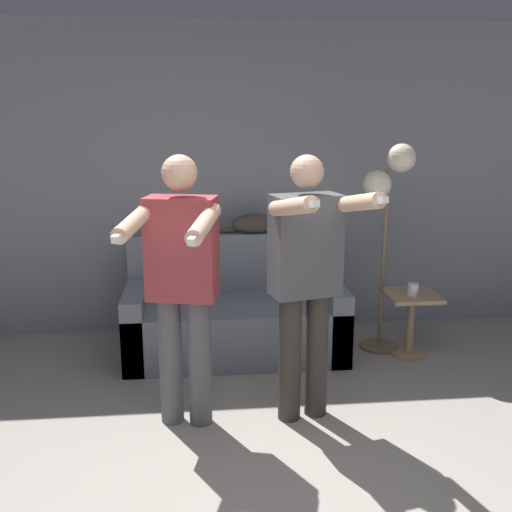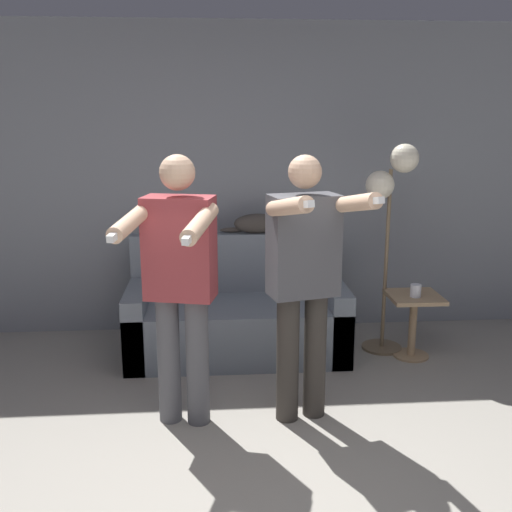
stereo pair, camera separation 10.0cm
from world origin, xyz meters
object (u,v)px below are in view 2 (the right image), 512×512
object	(u,v)px
floor_lamp	(391,192)
side_table	(413,313)
couch	(237,317)
person_right	(304,273)
cat	(258,223)
person_left	(179,276)
cup	(416,291)

from	to	relation	value
floor_lamp	side_table	size ratio (longest dim) A/B	3.25
couch	person_right	bearing A→B (deg)	-71.87
couch	cat	distance (m)	0.78
cat	side_table	distance (m)	1.42
person_right	cat	world-z (taller)	person_right
cat	person_right	bearing A→B (deg)	-82.99
cat	floor_lamp	distance (m)	1.09
side_table	person_left	bearing A→B (deg)	-152.87
person_left	person_right	world-z (taller)	person_left
couch	cup	distance (m)	1.40
person_left	floor_lamp	bearing A→B (deg)	47.61
person_right	side_table	bearing A→B (deg)	27.98
couch	person_left	distance (m)	1.34
couch	side_table	xyz separation A→B (m)	(1.37, -0.20, 0.07)
couch	cup	bearing A→B (deg)	-10.46
couch	side_table	distance (m)	1.38
floor_lamp	cat	bearing A→B (deg)	162.47
couch	person_left	bearing A→B (deg)	-109.11
person_left	floor_lamp	xyz separation A→B (m)	(1.57, 1.07, 0.33)
floor_lamp	side_table	distance (m)	0.96
person_right	cat	bearing A→B (deg)	83.34
person_right	floor_lamp	distance (m)	1.39
person_right	cup	xyz separation A→B (m)	(0.99, 0.85, -0.39)
cat	cup	xyz separation A→B (m)	(1.16, -0.54, -0.44)
couch	person_left	world-z (taller)	person_left
person_left	cup	size ratio (longest dim) A/B	16.91
cat	floor_lamp	xyz separation A→B (m)	(1.00, -0.32, 0.29)
couch	side_table	world-z (taller)	couch
person_left	side_table	xyz separation A→B (m)	(1.75, 0.89, -0.59)
side_table	cup	size ratio (longest dim) A/B	5.18
cup	cat	bearing A→B (deg)	155.29
person_left	side_table	distance (m)	2.05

